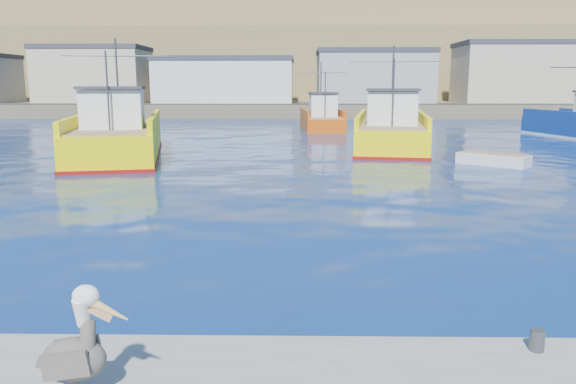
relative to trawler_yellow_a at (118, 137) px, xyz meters
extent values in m
plane|color=navy|center=(10.48, -21.10, -1.16)|extent=(260.00, 260.00, 0.00)
cylinder|color=#4C4C4C|center=(13.48, -24.50, -0.51)|extent=(0.20, 0.20, 0.30)
cube|color=brown|center=(10.48, 50.90, -0.36)|extent=(160.00, 30.00, 1.60)
cube|color=olive|center=(10.48, 76.90, 4.84)|extent=(180.00, 40.00, 14.00)
cube|color=olive|center=(10.48, 96.90, 9.84)|extent=(200.00, 40.00, 24.00)
cube|color=#2D2D2D|center=(10.48, 39.90, 0.49)|extent=(150.00, 5.00, 0.10)
cube|color=tan|center=(-17.52, 45.90, 3.94)|extent=(14.00, 9.00, 7.00)
cube|color=#333338|center=(-17.52, 45.90, 7.74)|extent=(14.28, 9.18, 0.60)
cube|color=silver|center=(0.48, 45.90, 3.19)|extent=(18.00, 11.00, 5.50)
cube|color=#333338|center=(0.48, 45.90, 6.24)|extent=(18.36, 11.22, 0.60)
cube|color=gray|center=(20.48, 45.90, 3.69)|extent=(15.00, 10.00, 6.50)
cube|color=#333338|center=(20.48, 45.90, 7.24)|extent=(15.30, 10.20, 0.60)
cube|color=tan|center=(40.48, 45.90, 4.19)|extent=(17.00, 9.00, 7.50)
cube|color=#333338|center=(40.48, 45.90, 8.24)|extent=(17.34, 9.18, 0.60)
cube|color=#FDEB01|center=(-0.06, 0.29, -0.30)|extent=(7.06, 13.77, 1.71)
cube|color=#FDEB01|center=(1.95, 0.73, 0.90)|extent=(2.98, 12.64, 0.70)
cube|color=#FDEB01|center=(-2.07, -0.14, 0.90)|extent=(2.98, 12.64, 0.70)
cube|color=maroon|center=(-0.06, 0.29, -1.11)|extent=(7.20, 14.04, 0.25)
cube|color=#8C7251|center=(-0.06, 0.29, 0.60)|extent=(6.60, 13.18, 0.10)
cube|color=white|center=(0.35, -1.64, 1.65)|extent=(3.69, 3.86, 2.00)
cube|color=#333338|center=(0.35, -1.64, 2.75)|extent=(3.99, 4.29, 0.15)
cylinder|color=#4C4C4C|center=(-0.34, 1.58, 3.05)|extent=(0.14, 0.14, 5.00)
cylinder|color=#4C4C4C|center=(0.77, -3.56, 2.55)|extent=(0.12, 0.12, 4.00)
cylinder|color=#4C4C4C|center=(-0.34, 1.58, 4.55)|extent=(6.01, 1.37, 0.08)
cube|color=#FDEB01|center=(16.29, 4.84, -0.37)|extent=(5.97, 12.58, 1.57)
cube|color=#FDEB01|center=(18.22, 4.54, 0.77)|extent=(2.05, 11.74, 0.70)
cube|color=#FDEB01|center=(14.35, 5.14, 0.77)|extent=(2.05, 11.74, 0.70)
cube|color=maroon|center=(16.29, 4.84, -1.11)|extent=(6.09, 12.83, 0.25)
cube|color=#8C7251|center=(16.29, 4.84, 0.47)|extent=(5.56, 12.05, 0.10)
cube|color=white|center=(16.01, 3.05, 1.52)|extent=(3.35, 3.43, 2.00)
cube|color=#333338|center=(16.01, 3.05, 2.62)|extent=(3.61, 3.82, 0.15)
cylinder|color=#4C4C4C|center=(16.47, 6.04, 2.92)|extent=(0.14, 0.14, 5.00)
cylinder|color=#4C4C4C|center=(15.73, 1.26, 2.42)|extent=(0.11, 0.11, 4.00)
cylinder|color=#4C4C4C|center=(16.47, 6.04, 4.42)|extent=(5.79, 0.97, 0.08)
cube|color=navy|center=(30.70, 11.91, 0.57)|extent=(2.45, 10.17, 0.70)
cube|color=#D04E0B|center=(12.42, 20.21, -0.58)|extent=(3.89, 9.04, 1.15)
cube|color=#D04E0B|center=(13.98, 20.32, 0.34)|extent=(0.77, 8.65, 0.70)
cube|color=#D04E0B|center=(10.87, 20.11, 0.34)|extent=(0.77, 8.65, 0.70)
cube|color=#8C7251|center=(12.42, 20.21, 0.04)|extent=(3.61, 8.67, 0.10)
cube|color=white|center=(12.51, 18.89, 1.09)|extent=(2.46, 2.36, 2.00)
cube|color=#333338|center=(12.51, 18.89, 2.19)|extent=(2.64, 2.63, 0.15)
cylinder|color=#4C4C4C|center=(12.36, 21.10, 2.49)|extent=(0.13, 0.13, 5.00)
cylinder|color=#4C4C4C|center=(12.60, 17.57, 1.99)|extent=(0.11, 0.11, 4.00)
cylinder|color=#4C4C4C|center=(12.36, 21.10, 3.99)|extent=(4.63, 0.39, 0.08)
cube|color=silver|center=(20.26, -2.93, -0.94)|extent=(3.46, 3.24, 0.70)
cube|color=#8C7251|center=(20.26, -2.93, -0.56)|extent=(3.02, 2.81, 0.07)
cylinder|color=#595451|center=(7.61, -25.66, -0.53)|extent=(0.06, 0.06, 0.26)
ellipsoid|color=#38332D|center=(7.63, -25.74, -0.19)|extent=(0.75, 0.45, 0.51)
cube|color=#38332D|center=(7.61, -25.94, -0.16)|extent=(0.57, 0.06, 0.38)
cube|color=#38332D|center=(7.61, -25.54, -0.16)|extent=(0.57, 0.06, 0.38)
cube|color=#38332D|center=(7.30, -25.74, -0.25)|extent=(0.20, 0.14, 0.11)
cylinder|color=#38332D|center=(7.81, -25.74, 0.09)|extent=(0.18, 0.27, 0.41)
cylinder|color=white|center=(7.76, -25.74, 0.40)|extent=(0.17, 0.27, 0.38)
ellipsoid|color=white|center=(7.82, -25.74, 0.58)|extent=(0.31, 0.24, 0.26)
cone|color=gold|center=(8.05, -25.74, 0.42)|extent=(0.52, 0.13, 0.35)
cube|color=tan|center=(7.96, -25.74, 0.38)|extent=(0.31, 0.05, 0.23)
camera|label=1|loc=(10.20, -31.68, 2.92)|focal=35.00mm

